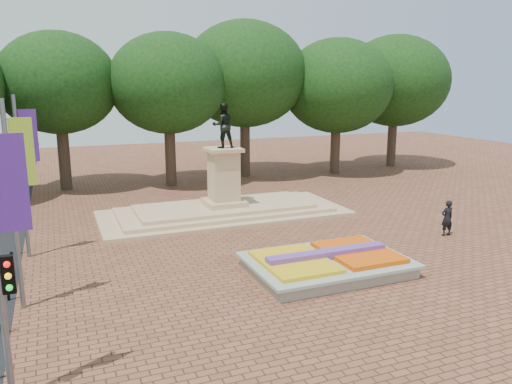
# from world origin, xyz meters

# --- Properties ---
(ground) EXTENTS (90.00, 90.00, 0.00)m
(ground) POSITION_xyz_m (0.00, 0.00, 0.00)
(ground) COLOR brown
(ground) RESTS_ON ground
(flower_bed) EXTENTS (6.30, 4.30, 0.91)m
(flower_bed) POSITION_xyz_m (1.03, -2.00, 0.38)
(flower_bed) COLOR gray
(flower_bed) RESTS_ON ground
(monument) EXTENTS (14.00, 6.00, 6.40)m
(monument) POSITION_xyz_m (0.00, 8.00, 0.88)
(monument) COLOR tan
(monument) RESTS_ON ground
(tree_row_back) EXTENTS (44.80, 8.80, 10.43)m
(tree_row_back) POSITION_xyz_m (2.33, 18.00, 6.67)
(tree_row_back) COLOR #3C2C21
(tree_row_back) RESTS_ON ground
(banner_poles) EXTENTS (0.88, 11.17, 7.00)m
(banner_poles) POSITION_xyz_m (-10.08, -1.31, 3.88)
(banner_poles) COLOR slate
(banner_poles) RESTS_ON ground
(bollard_row) EXTENTS (0.12, 13.12, 0.98)m
(bollard_row) POSITION_xyz_m (-10.70, -1.50, 0.53)
(bollard_row) COLOR black
(bollard_row) RESTS_ON ground
(pedestrian) EXTENTS (0.68, 0.47, 1.80)m
(pedestrian) POSITION_xyz_m (9.00, 0.04, 0.90)
(pedestrian) COLOR black
(pedestrian) RESTS_ON ground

